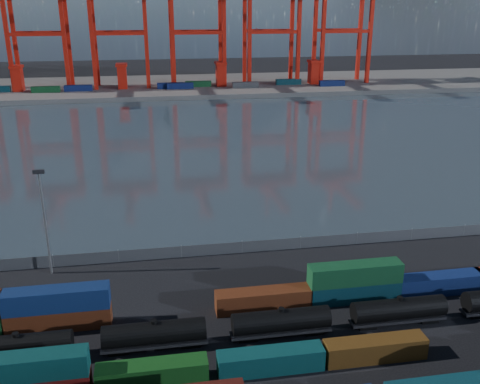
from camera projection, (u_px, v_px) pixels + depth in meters
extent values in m
plane|color=black|center=(283.00, 357.00, 62.58)|extent=(700.00, 700.00, 0.00)
plane|color=#324049|center=(198.00, 141.00, 160.05)|extent=(700.00, 700.00, 0.00)
cube|color=#514F4C|center=(177.00, 86.00, 257.19)|extent=(700.00, 70.00, 2.00)
cube|color=#0C4241|center=(29.00, 366.00, 54.93)|extent=(12.03, 2.45, 2.61)
cube|color=#165319|center=(152.00, 374.00, 57.80)|extent=(12.03, 2.45, 2.61)
cube|color=#0D4747|center=(271.00, 361.00, 59.89)|extent=(12.03, 2.45, 2.61)
cube|color=brown|center=(375.00, 349.00, 61.86)|extent=(12.03, 2.45, 2.61)
cube|color=#612A13|center=(59.00, 318.00, 67.75)|extent=(12.96, 2.64, 2.81)
cube|color=navy|center=(57.00, 299.00, 66.81)|extent=(12.96, 2.64, 2.81)
cube|color=#662C14|center=(263.00, 300.00, 71.97)|extent=(12.96, 2.64, 2.81)
cube|color=#0C3643|center=(354.00, 291.00, 74.01)|extent=(12.96, 2.64, 2.81)
cube|color=#16532B|center=(355.00, 273.00, 73.07)|extent=(12.96, 2.64, 2.81)
cube|color=navy|center=(440.00, 283.00, 76.08)|extent=(12.96, 2.64, 2.81)
cylinder|color=black|center=(17.00, 346.00, 60.98)|extent=(12.21, 2.72, 2.72)
cylinder|color=black|center=(15.00, 335.00, 60.48)|extent=(0.75, 0.75, 0.47)
cube|color=black|center=(19.00, 357.00, 61.49)|extent=(12.68, 1.88, 0.38)
cube|color=black|center=(58.00, 356.00, 62.29)|extent=(2.35, 1.69, 0.56)
cylinder|color=black|center=(154.00, 333.00, 63.45)|extent=(12.21, 2.72, 2.72)
cylinder|color=black|center=(154.00, 322.00, 62.95)|extent=(0.75, 0.75, 0.47)
cube|color=black|center=(155.00, 343.00, 63.96)|extent=(12.68, 1.88, 0.38)
cube|color=black|center=(119.00, 350.00, 63.41)|extent=(2.35, 1.69, 0.56)
cube|color=black|center=(190.00, 343.00, 64.76)|extent=(2.35, 1.69, 0.56)
cylinder|color=black|center=(281.00, 320.00, 65.92)|extent=(12.21, 2.72, 2.72)
cylinder|color=black|center=(281.00, 310.00, 65.42)|extent=(0.75, 0.75, 0.47)
cube|color=black|center=(281.00, 331.00, 66.43)|extent=(12.68, 1.88, 0.38)
cube|color=black|center=(247.00, 337.00, 65.88)|extent=(2.35, 1.69, 0.56)
cube|color=black|center=(313.00, 330.00, 67.23)|extent=(2.35, 1.69, 0.56)
cylinder|color=black|center=(399.00, 309.00, 68.39)|extent=(12.21, 2.72, 2.72)
cylinder|color=black|center=(400.00, 299.00, 67.89)|extent=(0.75, 0.75, 0.47)
cube|color=black|center=(398.00, 319.00, 68.90)|extent=(12.68, 1.88, 0.38)
cube|color=black|center=(366.00, 325.00, 68.35)|extent=(2.35, 1.69, 0.56)
cube|color=black|center=(428.00, 318.00, 69.69)|extent=(2.35, 1.69, 0.56)
cube|color=black|center=(477.00, 313.00, 70.82)|extent=(2.35, 1.69, 0.56)
cube|color=#595B5E|center=(242.00, 247.00, 88.24)|extent=(160.00, 0.06, 2.00)
cylinder|color=slate|center=(53.00, 261.00, 83.42)|extent=(0.12, 0.12, 2.20)
cylinder|color=slate|center=(118.00, 256.00, 85.02)|extent=(0.12, 0.12, 2.20)
cylinder|color=slate|center=(181.00, 251.00, 86.61)|extent=(0.12, 0.12, 2.20)
cylinder|color=slate|center=(242.00, 247.00, 88.20)|extent=(0.12, 0.12, 2.20)
cylinder|color=slate|center=(301.00, 242.00, 89.80)|extent=(0.12, 0.12, 2.20)
cylinder|color=slate|center=(357.00, 238.00, 91.39)|extent=(0.12, 0.12, 2.20)
cylinder|color=slate|center=(412.00, 234.00, 92.98)|extent=(0.12, 0.12, 2.20)
cylinder|color=slate|center=(464.00, 230.00, 94.58)|extent=(0.12, 0.12, 2.20)
cylinder|color=slate|center=(46.00, 225.00, 79.25)|extent=(0.36, 0.36, 16.00)
cube|color=black|center=(38.00, 172.00, 76.46)|extent=(1.60, 0.40, 0.60)
cube|color=red|center=(8.00, 40.00, 227.60)|extent=(1.69, 1.69, 47.56)
cube|color=red|center=(14.00, 38.00, 239.37)|extent=(1.69, 1.69, 47.56)
cube|color=red|center=(64.00, 40.00, 231.30)|extent=(1.69, 1.69, 47.56)
cube|color=red|center=(68.00, 38.00, 243.08)|extent=(1.69, 1.69, 47.56)
cube|color=red|center=(36.00, 34.00, 228.65)|extent=(23.25, 1.48, 1.48)
cube|color=red|center=(41.00, 33.00, 240.43)|extent=(23.25, 1.48, 1.48)
cube|color=red|center=(92.00, 39.00, 233.18)|extent=(1.69, 1.69, 47.56)
cube|color=red|center=(95.00, 38.00, 244.95)|extent=(1.69, 1.69, 47.56)
cube|color=red|center=(146.00, 39.00, 236.88)|extent=(1.69, 1.69, 47.56)
cube|color=red|center=(146.00, 37.00, 248.65)|extent=(1.69, 1.69, 47.56)
cube|color=red|center=(119.00, 33.00, 234.23)|extent=(23.25, 1.48, 1.48)
cube|color=red|center=(120.00, 32.00, 246.00)|extent=(23.25, 1.48, 1.48)
cube|color=red|center=(173.00, 38.00, 238.75)|extent=(1.69, 1.69, 47.56)
cube|color=red|center=(171.00, 37.00, 250.53)|extent=(1.69, 1.69, 47.56)
cube|color=red|center=(224.00, 38.00, 242.46)|extent=(1.69, 1.69, 47.56)
cube|color=red|center=(220.00, 36.00, 254.23)|extent=(1.69, 1.69, 47.56)
cube|color=red|center=(198.00, 33.00, 239.81)|extent=(23.25, 1.48, 1.48)
cube|color=red|center=(196.00, 31.00, 251.58)|extent=(23.25, 1.48, 1.48)
cube|color=red|center=(250.00, 38.00, 244.33)|extent=(1.69, 1.69, 47.56)
cube|color=red|center=(245.00, 36.00, 256.10)|extent=(1.69, 1.69, 47.56)
cube|color=red|center=(299.00, 37.00, 248.03)|extent=(1.69, 1.69, 47.56)
cube|color=red|center=(292.00, 36.00, 259.81)|extent=(1.69, 1.69, 47.56)
cube|color=red|center=(274.00, 32.00, 245.38)|extent=(23.25, 1.48, 1.48)
cube|color=red|center=(268.00, 31.00, 257.16)|extent=(23.25, 1.48, 1.48)
cube|color=red|center=(323.00, 37.00, 249.91)|extent=(1.69, 1.69, 47.56)
cube|color=red|center=(315.00, 35.00, 261.68)|extent=(1.69, 1.69, 47.56)
cube|color=red|center=(370.00, 36.00, 253.61)|extent=(1.69, 1.69, 47.56)
cube|color=red|center=(360.00, 35.00, 265.38)|extent=(1.69, 1.69, 47.56)
cube|color=red|center=(347.00, 31.00, 250.96)|extent=(23.25, 1.48, 1.48)
cube|color=red|center=(338.00, 30.00, 262.73)|extent=(23.25, 1.48, 1.48)
cube|color=navy|center=(180.00, 86.00, 242.30)|extent=(12.00, 2.44, 2.60)
cube|color=navy|center=(332.00, 83.00, 250.08)|extent=(12.00, 2.44, 2.60)
cube|color=navy|center=(170.00, 86.00, 242.92)|extent=(12.00, 2.44, 2.60)
cube|color=#3F4244|center=(245.00, 85.00, 245.20)|extent=(12.00, 2.44, 2.60)
cube|color=#144C23|center=(46.00, 89.00, 232.55)|extent=(12.00, 2.44, 2.60)
cube|color=navy|center=(78.00, 88.00, 235.94)|extent=(12.00, 2.44, 2.60)
cube|color=#144C23|center=(198.00, 84.00, 248.14)|extent=(12.00, 2.44, 2.60)
cube|color=#0C3842|center=(288.00, 82.00, 254.39)|extent=(12.00, 2.44, 2.60)
cube|color=red|center=(18.00, 80.00, 234.74)|extent=(4.00, 6.00, 10.00)
cube|color=red|center=(16.00, 67.00, 232.89)|extent=(5.00, 7.00, 1.20)
cube|color=red|center=(122.00, 77.00, 241.91)|extent=(4.00, 6.00, 10.00)
cube|color=red|center=(121.00, 65.00, 240.06)|extent=(5.00, 7.00, 1.20)
cube|color=red|center=(221.00, 75.00, 249.08)|extent=(4.00, 6.00, 10.00)
cube|color=red|center=(220.00, 63.00, 247.23)|extent=(5.00, 7.00, 1.20)
cube|color=red|center=(313.00, 73.00, 256.25)|extent=(4.00, 6.00, 10.00)
cube|color=red|center=(314.00, 61.00, 254.40)|extent=(5.00, 7.00, 1.20)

